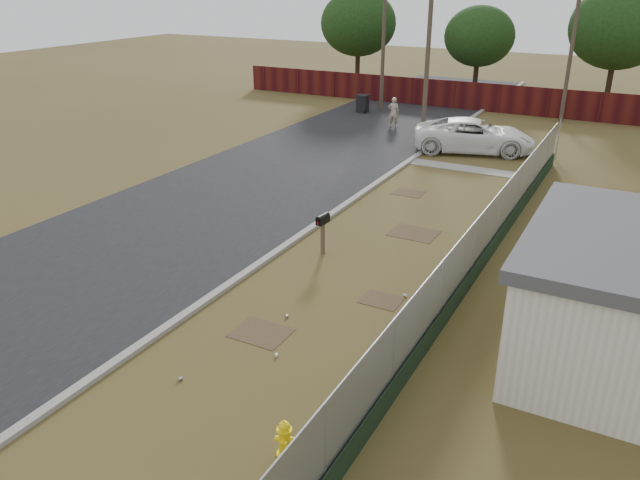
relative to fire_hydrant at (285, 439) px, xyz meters
The scene contains 12 objects.
ground 8.66m from the fire_hydrant, 103.14° to the left, with size 120.00×120.00×0.00m, color brown.
street 18.64m from the fire_hydrant, 117.90° to the left, with size 15.10×60.00×0.12m.
chainlink_fence 9.53m from the fire_hydrant, 83.04° to the left, with size 0.10×27.06×2.02m.
privacy_fence 34.36m from the fire_hydrant, 103.41° to the left, with size 30.00×0.12×1.80m, color #48130F.
utility_poles 29.94m from the fire_hydrant, 100.96° to the left, with size 12.60×8.24×9.00m.
horizon_trees 32.28m from the fire_hydrant, 92.02° to the left, with size 33.32×31.94×7.78m.
fire_hydrant is the anchor object (origin of this frame).
mailbox 9.19m from the fire_hydrant, 113.48° to the left, with size 0.25×0.59×1.36m.
pickup_truck 23.28m from the fire_hydrant, 96.94° to the left, with size 2.74×5.94×1.65m, color white.
pedestrian 27.58m from the fire_hydrant, 107.80° to the left, with size 0.64×0.42×1.75m, color tan.
trash_bin 31.62m from the fire_hydrant, 111.92° to the left, with size 0.75×0.81×1.13m.
scattered_litter 4.25m from the fire_hydrant, 118.11° to the left, with size 3.09×6.11×0.07m.
Camera 1 is at (6.85, -16.17, 8.30)m, focal length 35.00 mm.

